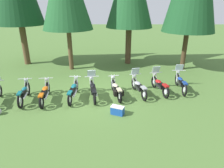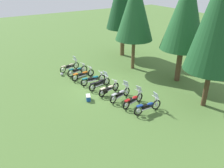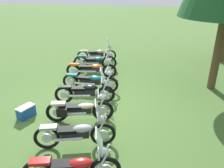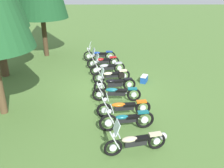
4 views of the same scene
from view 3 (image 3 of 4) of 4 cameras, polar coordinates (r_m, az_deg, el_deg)
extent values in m
plane|color=#4C7033|center=(8.44, -5.79, -5.15)|extent=(80.00, 80.00, 0.00)
torus|color=black|center=(12.98, -0.39, 7.23)|extent=(0.24, 0.66, 0.65)
cylinder|color=silver|center=(12.98, -0.39, 7.23)|extent=(0.11, 0.26, 0.25)
torus|color=black|center=(12.97, -7.43, 7.01)|extent=(0.24, 0.66, 0.65)
cylinder|color=silver|center=(12.97, -7.43, 7.01)|extent=(0.11, 0.26, 0.25)
cube|color=black|center=(12.92, -3.93, 7.58)|extent=(0.37, 0.81, 0.24)
ellipsoid|color=beige|center=(12.88, -2.97, 8.24)|extent=(0.37, 0.60, 0.19)
cube|color=black|center=(12.89, -4.92, 8.05)|extent=(0.34, 0.56, 0.10)
cube|color=beige|center=(12.88, -7.15, 8.35)|extent=(0.28, 0.47, 0.08)
cylinder|color=silver|center=(12.96, -0.69, 8.57)|extent=(0.12, 0.34, 0.65)
cylinder|color=silver|center=(12.82, -0.65, 8.40)|extent=(0.12, 0.34, 0.65)
cylinder|color=silver|center=(12.80, -1.04, 9.93)|extent=(0.73, 0.21, 0.04)
sphere|color=silver|center=(12.84, -0.63, 9.42)|extent=(0.20, 0.20, 0.17)
cylinder|color=silver|center=(12.83, -4.69, 7.03)|extent=(0.26, 0.78, 0.08)
cube|color=silver|center=(12.76, -0.95, 10.72)|extent=(0.46, 0.25, 0.39)
torus|color=black|center=(11.58, -0.74, 5.37)|extent=(0.22, 0.77, 0.76)
cylinder|color=silver|center=(11.58, -0.74, 5.37)|extent=(0.10, 0.30, 0.30)
torus|color=black|center=(11.69, -7.94, 5.32)|extent=(0.22, 0.77, 0.76)
cylinder|color=silver|center=(11.69, -7.94, 5.32)|extent=(0.10, 0.30, 0.30)
cube|color=black|center=(11.58, -4.37, 5.79)|extent=(0.30, 0.74, 0.21)
ellipsoid|color=#14606B|center=(11.53, -3.39, 6.39)|extent=(0.31, 0.54, 0.16)
cube|color=black|center=(11.57, -5.38, 6.23)|extent=(0.29, 0.51, 0.10)
cube|color=#14606B|center=(11.57, -7.65, 7.01)|extent=(0.24, 0.46, 0.08)
cylinder|color=silver|center=(11.55, -1.05, 6.88)|extent=(0.10, 0.34, 0.65)
cylinder|color=silver|center=(11.42, -1.06, 6.67)|extent=(0.10, 0.34, 0.65)
cylinder|color=silver|center=(11.39, -1.47, 8.40)|extent=(0.70, 0.15, 0.04)
sphere|color=silver|center=(11.42, -1.01, 7.82)|extent=(0.19, 0.19, 0.17)
cylinder|color=silver|center=(11.50, -5.20, 5.25)|extent=(0.19, 0.73, 0.08)
torus|color=black|center=(10.59, -0.68, 3.33)|extent=(0.20, 0.70, 0.69)
cylinder|color=silver|center=(10.59, -0.68, 3.33)|extent=(0.08, 0.26, 0.26)
torus|color=black|center=(10.79, -9.74, 3.38)|extent=(0.20, 0.70, 0.69)
cylinder|color=silver|center=(10.79, -9.74, 3.38)|extent=(0.08, 0.26, 0.26)
cube|color=black|center=(10.63, -5.27, 3.85)|extent=(0.33, 0.86, 0.22)
ellipsoid|color=#D16014|center=(10.56, -4.03, 4.52)|extent=(0.35, 0.63, 0.17)
cube|color=black|center=(10.62, -6.54, 4.38)|extent=(0.33, 0.59, 0.10)
cube|color=#D16014|center=(10.67, -9.43, 4.98)|extent=(0.26, 0.46, 0.08)
cylinder|color=silver|center=(10.57, -0.99, 5.00)|extent=(0.09, 0.34, 0.65)
cylinder|color=silver|center=(10.41, -1.04, 4.70)|extent=(0.09, 0.34, 0.65)
cylinder|color=silver|center=(10.39, -1.47, 6.61)|extent=(0.74, 0.13, 0.04)
sphere|color=silver|center=(10.42, -0.97, 5.98)|extent=(0.19, 0.19, 0.17)
cylinder|color=silver|center=(10.55, -6.35, 3.21)|extent=(0.19, 0.84, 0.08)
torus|color=black|center=(9.15, -0.48, -0.17)|extent=(0.12, 0.69, 0.68)
cylinder|color=silver|center=(9.15, -0.48, -0.17)|extent=(0.06, 0.26, 0.26)
torus|color=black|center=(9.58, -10.47, 0.56)|extent=(0.12, 0.69, 0.68)
cylinder|color=silver|center=(9.58, -10.47, 0.56)|extent=(0.06, 0.26, 0.26)
cube|color=black|center=(9.29, -5.62, 0.80)|extent=(0.23, 0.84, 0.24)
ellipsoid|color=#14606B|center=(9.17, -4.25, 1.54)|extent=(0.28, 0.60, 0.19)
cube|color=black|center=(9.31, -7.02, 1.55)|extent=(0.26, 0.56, 0.10)
cube|color=#14606B|center=(9.43, -10.16, 2.31)|extent=(0.20, 0.44, 0.08)
cylinder|color=silver|center=(9.12, -0.77, 1.76)|extent=(0.05, 0.34, 0.65)
cylinder|color=silver|center=(8.97, -0.96, 1.38)|extent=(0.05, 0.34, 0.65)
cylinder|color=silver|center=(8.93, -1.38, 3.60)|extent=(0.63, 0.05, 0.04)
sphere|color=silver|center=(8.96, -0.81, 2.85)|extent=(0.17, 0.17, 0.17)
cylinder|color=silver|center=(9.26, -6.92, 0.07)|extent=(0.10, 0.84, 0.08)
torus|color=black|center=(8.37, -1.58, -2.62)|extent=(0.23, 0.69, 0.68)
cylinder|color=silver|center=(8.37, -1.58, -2.62)|extent=(0.10, 0.26, 0.26)
torus|color=black|center=(8.52, -12.13, -2.71)|extent=(0.23, 0.69, 0.68)
cylinder|color=silver|center=(8.52, -12.13, -2.71)|extent=(0.10, 0.26, 0.26)
cube|color=black|center=(8.36, -6.94, -1.96)|extent=(0.37, 0.80, 0.26)
ellipsoid|color=black|center=(8.27, -5.51, -0.94)|extent=(0.38, 0.59, 0.20)
cube|color=black|center=(8.32, -8.45, -1.16)|extent=(0.36, 0.56, 0.10)
cube|color=black|center=(8.37, -11.78, -0.76)|extent=(0.29, 0.47, 0.08)
cylinder|color=silver|center=(8.32, -2.02, -0.53)|extent=(0.11, 0.34, 0.65)
cylinder|color=silver|center=(8.17, -2.02, -1.03)|extent=(0.11, 0.34, 0.65)
cylinder|color=silver|center=(8.11, -2.62, 1.38)|extent=(0.77, 0.18, 0.04)
sphere|color=silver|center=(8.15, -1.97, 0.61)|extent=(0.20, 0.20, 0.17)
cylinder|color=silver|center=(8.29, -8.16, -3.01)|extent=(0.22, 0.77, 0.08)
cube|color=silver|center=(8.04, -2.50, 2.56)|extent=(0.46, 0.23, 0.39)
torus|color=black|center=(7.31, -2.30, -6.86)|extent=(0.26, 0.70, 0.70)
cylinder|color=silver|center=(7.31, -2.30, -6.86)|extent=(0.11, 0.27, 0.26)
torus|color=black|center=(7.44, -13.86, -7.04)|extent=(0.26, 0.70, 0.70)
cylinder|color=silver|center=(7.44, -13.86, -7.04)|extent=(0.11, 0.27, 0.26)
cube|color=black|center=(7.29, -8.17, -6.38)|extent=(0.38, 0.76, 0.20)
ellipsoid|color=beige|center=(7.22, -6.61, -5.50)|extent=(0.39, 0.57, 0.16)
cube|color=black|center=(7.27, -9.82, -5.77)|extent=(0.37, 0.53, 0.10)
cube|color=beige|center=(7.27, -13.49, -4.85)|extent=(0.30, 0.48, 0.08)
cylinder|color=silver|center=(7.24, -2.84, -4.51)|extent=(0.12, 0.34, 0.65)
cylinder|color=silver|center=(7.09, -2.81, -5.17)|extent=(0.12, 0.34, 0.65)
cylinder|color=silver|center=(7.01, -3.53, -2.44)|extent=(0.60, 0.17, 0.04)
sphere|color=silver|center=(7.06, -2.78, -3.29)|extent=(0.20, 0.20, 0.17)
cylinder|color=silver|center=(7.22, -9.51, -7.45)|extent=(0.24, 0.73, 0.08)
cube|color=black|center=(7.51, -12.21, -5.67)|extent=(0.21, 0.34, 0.26)
cube|color=black|center=(7.20, -12.59, -7.10)|extent=(0.21, 0.34, 0.26)
torus|color=black|center=(6.29, -2.27, -12.68)|extent=(0.26, 0.70, 0.70)
cylinder|color=silver|center=(6.29, -2.27, -12.68)|extent=(0.12, 0.28, 0.27)
torus|color=black|center=(6.40, -16.22, -13.01)|extent=(0.26, 0.70, 0.70)
cylinder|color=silver|center=(6.40, -16.22, -13.01)|extent=(0.12, 0.28, 0.27)
cube|color=black|center=(6.24, -9.37, -12.19)|extent=(0.42, 0.78, 0.23)
ellipsoid|color=#9EA0A8|center=(6.14, -7.50, -11.09)|extent=(0.42, 0.59, 0.18)
cube|color=black|center=(6.19, -11.39, -11.41)|extent=(0.39, 0.55, 0.10)
cube|color=#9EA0A8|center=(6.20, -15.84, -10.54)|extent=(0.32, 0.48, 0.08)
cylinder|color=silver|center=(6.18, -2.93, -10.01)|extent=(0.13, 0.34, 0.65)
cylinder|color=silver|center=(6.04, -2.84, -10.95)|extent=(0.13, 0.34, 0.65)
cylinder|color=silver|center=(5.92, -3.74, -7.83)|extent=(0.68, 0.21, 0.04)
sphere|color=silver|center=(5.99, -2.83, -8.76)|extent=(0.21, 0.21, 0.17)
cylinder|color=silver|center=(6.19, -10.96, -13.65)|extent=(0.27, 0.74, 0.08)
cube|color=silver|center=(5.83, -3.59, -6.32)|extent=(0.46, 0.26, 0.39)
cube|color=black|center=(5.29, -10.17, -20.24)|extent=(0.39, 0.76, 0.22)
ellipsoid|color=#B21919|center=(5.18, -7.94, -19.19)|extent=(0.40, 0.57, 0.17)
cube|color=black|center=(5.25, -12.58, -19.41)|extent=(0.38, 0.53, 0.10)
cube|color=#B21919|center=(5.25, -17.86, -18.20)|extent=(0.31, 0.48, 0.08)
cylinder|color=silver|center=(5.19, -2.45, -17.87)|extent=(0.12, 0.34, 0.65)
cylinder|color=silver|center=(5.06, -2.37, -19.18)|extent=(0.12, 0.34, 0.65)
cylinder|color=silver|center=(4.90, -3.46, -15.65)|extent=(0.77, 0.22, 0.04)
sphere|color=silver|center=(4.98, -2.34, -16.67)|extent=(0.20, 0.20, 0.17)
cube|color=silver|center=(4.78, -3.26, -13.99)|extent=(0.46, 0.25, 0.39)
cylinder|color=brown|center=(10.10, 25.13, 6.76)|extent=(0.33, 0.33, 2.96)
cube|color=#19479E|center=(8.10, -20.96, -6.70)|extent=(0.65, 0.50, 0.36)
cube|color=silver|center=(8.01, -21.17, -5.48)|extent=(0.66, 0.51, 0.04)
sphere|color=silver|center=(12.64, -9.58, 5.54)|extent=(0.29, 0.29, 0.29)
camera|label=1|loc=(13.23, -56.75, 16.48)|focal=31.79mm
camera|label=2|loc=(13.67, -123.11, 7.22)|focal=36.57mm
camera|label=4|loc=(19.22, 3.52, 28.97)|focal=39.99mm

